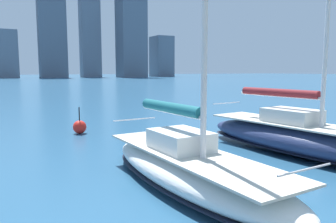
% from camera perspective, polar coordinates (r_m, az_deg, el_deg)
% --- Properties ---
extents(city_skyline, '(170.20, 25.32, 52.27)m').
position_cam_1_polar(city_skyline, '(162.46, -24.12, 12.57)').
color(city_skyline, slate).
rests_on(city_skyline, ground).
extents(sailboat_maroon, '(3.39, 9.65, 9.44)m').
position_cam_1_polar(sailboat_maroon, '(13.87, 22.35, -4.26)').
color(sailboat_maroon, navy).
rests_on(sailboat_maroon, ground).
extents(sailboat_teal, '(2.64, 8.13, 12.53)m').
position_cam_1_polar(sailboat_teal, '(9.37, 3.69, -9.30)').
color(sailboat_teal, white).
rests_on(sailboat_teal, ground).
extents(channel_buoy, '(0.70, 0.70, 1.40)m').
position_cam_1_polar(channel_buoy, '(17.83, -15.13, -2.61)').
color(channel_buoy, red).
rests_on(channel_buoy, ground).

